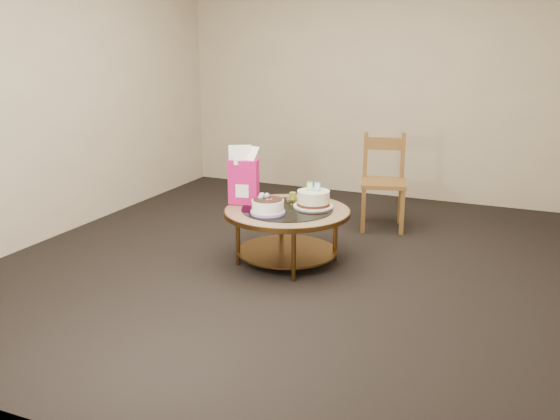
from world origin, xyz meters
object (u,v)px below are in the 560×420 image
at_px(cream_cake, 313,199).
at_px(dining_chair, 383,181).
at_px(gift_bag, 244,175).
at_px(decorated_cake, 268,207).
at_px(coffee_table, 287,218).

relative_size(cream_cake, dining_chair, 0.36).
bearing_deg(gift_bag, decorated_cake, -47.29).
height_order(coffee_table, cream_cake, cream_cake).
distance_m(decorated_cake, cream_cake, 0.42).
height_order(cream_cake, dining_chair, dining_chair).
bearing_deg(cream_cake, dining_chair, 62.54).
height_order(decorated_cake, cream_cake, cream_cake).
relative_size(coffee_table, dining_chair, 1.13).
bearing_deg(decorated_cake, gift_bag, 146.93).
distance_m(gift_bag, dining_chair, 1.53).
height_order(coffee_table, dining_chair, dining_chair).
distance_m(coffee_table, dining_chair, 1.35).
xyz_separation_m(decorated_cake, dining_chair, (0.55, 1.45, -0.05)).
distance_m(coffee_table, gift_bag, 0.51).
distance_m(decorated_cake, gift_bag, 0.41).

